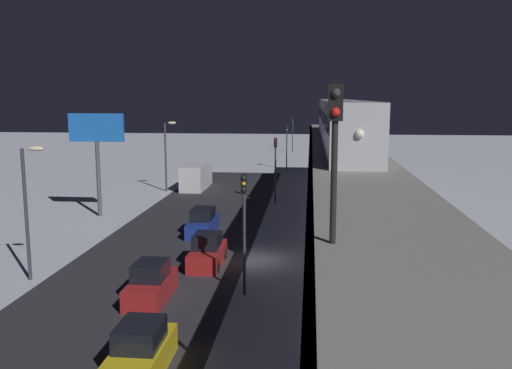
% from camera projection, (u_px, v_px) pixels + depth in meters
% --- Properties ---
extents(ground_plane, '(240.00, 240.00, 0.00)m').
position_uv_depth(ground_plane, '(253.00, 260.00, 35.11)').
color(ground_plane, silver).
extents(avenue_asphalt, '(11.00, 81.44, 0.01)m').
position_uv_depth(avenue_asphalt, '(162.00, 258.00, 35.68)').
color(avenue_asphalt, '#28282D').
rests_on(avenue_asphalt, ground_plane).
extents(elevated_railway, '(5.00, 81.44, 6.62)m').
position_uv_depth(elevated_railway, '(348.00, 172.00, 33.64)').
color(elevated_railway, gray).
rests_on(elevated_railway, ground_plane).
extents(subway_train, '(2.94, 36.87, 3.40)m').
position_uv_depth(subway_train, '(340.00, 120.00, 45.24)').
color(subway_train, '#B7BABF').
rests_on(subway_train, elevated_railway).
extents(rail_signal, '(0.36, 0.41, 4.00)m').
position_uv_depth(rail_signal, '(335.00, 136.00, 13.59)').
color(rail_signal, black).
rests_on(rail_signal, elevated_railway).
extents(sedan_red, '(1.91, 4.46, 1.97)m').
position_uv_depth(sedan_red, '(207.00, 253.00, 34.07)').
color(sedan_red, '#A51E1E').
rests_on(sedan_red, ground_plane).
extents(sedan_red_2, '(1.80, 4.32, 1.97)m').
position_uv_depth(sedan_red_2, '(151.00, 284.00, 28.30)').
color(sedan_red_2, '#A51E1E').
rests_on(sedan_red_2, ground_plane).
extents(sedan_blue, '(1.80, 4.73, 1.97)m').
position_uv_depth(sedan_blue, '(203.00, 223.00, 41.83)').
color(sedan_blue, navy).
rests_on(sedan_blue, ground_plane).
extents(sedan_yellow, '(1.80, 4.31, 1.97)m').
position_uv_depth(sedan_yellow, '(141.00, 353.00, 20.72)').
color(sedan_yellow, gold).
rests_on(sedan_yellow, ground_plane).
extents(box_truck, '(2.40, 7.40, 2.80)m').
position_uv_depth(box_truck, '(196.00, 177.00, 62.50)').
color(box_truck, silver).
rests_on(box_truck, ground_plane).
extents(traffic_light_near, '(0.32, 0.44, 6.40)m').
position_uv_depth(traffic_light_near, '(244.00, 217.00, 28.36)').
color(traffic_light_near, '#2D2D2D').
rests_on(traffic_light_near, ground_plane).
extents(traffic_light_mid, '(0.32, 0.44, 6.40)m').
position_uv_depth(traffic_light_mid, '(275.00, 161.00, 53.19)').
color(traffic_light_mid, '#2D2D2D').
rests_on(traffic_light_mid, ground_plane).
extents(traffic_light_far, '(0.32, 0.44, 6.40)m').
position_uv_depth(traffic_light_far, '(287.00, 140.00, 78.02)').
color(traffic_light_far, '#2D2D2D').
rests_on(traffic_light_far, ground_plane).
extents(traffic_light_distant, '(0.32, 0.44, 6.40)m').
position_uv_depth(traffic_light_distant, '(293.00, 130.00, 102.85)').
color(traffic_light_distant, '#2D2D2D').
rests_on(traffic_light_distant, ground_plane).
extents(commercial_billboard, '(4.80, 0.36, 8.90)m').
position_uv_depth(commercial_billboard, '(97.00, 138.00, 47.11)').
color(commercial_billboard, '#4C4C51').
rests_on(commercial_billboard, ground_plane).
extents(street_lamp_near, '(1.35, 0.44, 7.65)m').
position_uv_depth(street_lamp_near, '(29.00, 197.00, 30.60)').
color(street_lamp_near, '#38383D').
rests_on(street_lamp_near, ground_plane).
extents(street_lamp_far, '(1.35, 0.44, 7.65)m').
position_uv_depth(street_lamp_far, '(167.00, 148.00, 60.08)').
color(street_lamp_far, '#38383D').
rests_on(street_lamp_far, ground_plane).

